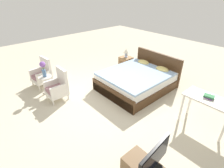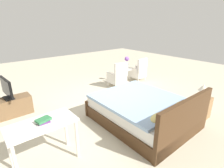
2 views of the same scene
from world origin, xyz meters
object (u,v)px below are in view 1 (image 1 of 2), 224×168
Objects in this scene: armchair_by_window_left at (43,74)px; flower_vase at (43,68)px; bed at (138,80)px; table_lamp at (126,52)px; tv_flatscreen at (154,159)px; armchair_by_window_right at (58,87)px; side_table at (46,82)px; vanity_desk at (209,103)px; book_stack at (209,97)px; nightstand at (126,64)px.

armchair_by_window_left is 1.93× the size of flower_vase.
bed is 1.51m from table_lamp.
armchair_by_window_right is at bearing 177.47° from tv_flatscreen.
table_lamp is (-1.25, 0.73, 0.45)m from bed.
side_table is 3.08m from table_lamp.
book_stack reaches higher than vanity_desk.
nightstand is at bearing 139.33° from tv_flatscreen.
tv_flatscreen is (3.99, -0.03, -0.11)m from flower_vase.
vanity_desk is (3.45, -0.92, -0.09)m from table_lamp.
tv_flatscreen is at bearing -2.53° from armchair_by_window_right.
flower_vase is 3.05m from table_lamp.
book_stack is (3.86, 2.11, -0.03)m from flower_vase.
armchair_by_window_right is (1.11, 0.00, 0.00)m from armchair_by_window_left.
nightstand is (0.44, 3.02, -0.57)m from flower_vase.
nightstand is at bearing 165.02° from book_stack.
bed is 9.12× the size of book_stack.
flower_vase is at bearing -151.63° from vanity_desk.
nightstand is (0.44, 3.02, -0.08)m from side_table.
table_lamp is at bearing 71.15° from armchair_by_window_left.
tv_flatscreen is (3.55, -3.05, 0.47)m from nightstand.
vanity_desk is at bearing 92.73° from tv_flatscreen.
table_lamp is (0.44, 3.02, 0.40)m from side_table.
tv_flatscreen is at bearing -40.68° from table_lamp.
tv_flatscreen is at bearing -0.47° from side_table.
book_stack reaches higher than nightstand.
armchair_by_window_left is 3.84× the size of book_stack.
armchair_by_window_right is 3.89m from vanity_desk.
bed is 2.38× the size of armchair_by_window_left.
side_table is 4.43m from vanity_desk.
flower_vase is 0.46× the size of vanity_desk.
bed reaches higher than table_lamp.
flower_vase is 0.64× the size of tv_flatscreen.
flower_vase reaches higher than armchair_by_window_left.
tv_flatscreen is 2.14m from book_stack.
nightstand is 4.71m from tv_flatscreen.
armchair_by_window_left is at bearing -179.99° from armchair_by_window_right.
armchair_by_window_right is 2.93m from table_lamp.
book_stack is at bearing 24.26° from armchair_by_window_left.
side_table is at bearing -151.63° from vanity_desk.
flower_vase is 4.39m from book_stack.
table_lamp is 0.44× the size of tv_flatscreen.
bed is at bearing 175.03° from book_stack.
armchair_by_window_left is 0.88× the size of vanity_desk.
side_table is at bearing -126.24° from bed.
armchair_by_window_left is 1.68× the size of side_table.
vanity_desk reaches higher than nightstand.
bed is 2.10× the size of vanity_desk.
vanity_desk is 0.16m from book_stack.
bed is 2.90m from flower_vase.
table_lamp is 1.38× the size of book_stack.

